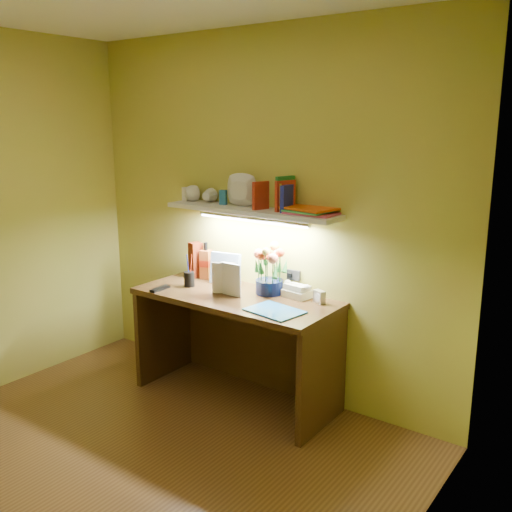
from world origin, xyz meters
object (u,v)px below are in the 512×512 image
at_px(flower_bouquet, 270,270).
at_px(telephone, 297,290).
at_px(desk_clock, 319,297).
at_px(desk, 236,347).
at_px(whisky_bottle, 206,260).

distance_m(flower_bouquet, telephone, 0.23).
xyz_separation_m(telephone, desk_clock, (0.18, -0.02, -0.01)).
height_order(desk, flower_bouquet, flower_bouquet).
relative_size(desk_clock, whisky_bottle, 0.30).
bearing_deg(desk_clock, flower_bouquet, -154.16).
distance_m(desk, whisky_bottle, 0.70).
height_order(desk, telephone, telephone).
xyz_separation_m(telephone, whisky_bottle, (-0.79, 0.00, 0.08)).
bearing_deg(whisky_bottle, desk_clock, -1.37).
xyz_separation_m(flower_bouquet, whisky_bottle, (-0.60, 0.04, -0.03)).
height_order(telephone, desk_clock, telephone).
bearing_deg(whisky_bottle, flower_bouquet, -3.70).
distance_m(flower_bouquet, whisky_bottle, 0.60).
bearing_deg(desk, whisky_bottle, 154.41).
height_order(flower_bouquet, whisky_bottle, flower_bouquet).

